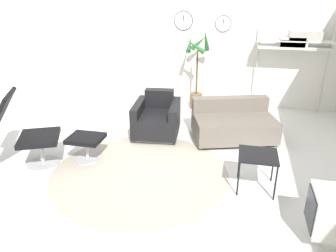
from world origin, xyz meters
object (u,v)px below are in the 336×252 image
lounge_chair (7,120)px  side_table (258,158)px  shelf_unit (296,43)px  couch_low (233,125)px  armchair_red (157,119)px  ottoman (86,142)px  potted_plant (197,76)px

lounge_chair → side_table: 3.26m
lounge_chair → shelf_unit: shelf_unit is taller
shelf_unit → couch_low: bearing=-123.7°
armchair_red → side_table: (1.59, -1.32, 0.15)m
couch_low → side_table: (0.34, -1.45, 0.18)m
ottoman → couch_low: 2.36m
couch_low → shelf_unit: shelf_unit is taller
side_table → shelf_unit: bearing=77.3°
ottoman → side_table: size_ratio=1.03×
ottoman → couch_low: (2.02, 1.22, -0.03)m
side_table → shelf_unit: shelf_unit is taller
armchair_red → couch_low: 1.26m
side_table → armchair_red: bearing=140.3°
couch_low → potted_plant: bearing=-76.8°
potted_plant → lounge_chair: bearing=-125.2°
potted_plant → shelf_unit: shelf_unit is taller
armchair_red → side_table: size_ratio=1.93×
couch_low → side_table: couch_low is taller
ottoman → side_table: bearing=-5.5°
armchair_red → potted_plant: size_ratio=0.56×
armchair_red → shelf_unit: (2.26, 1.62, 1.10)m
lounge_chair → shelf_unit: 5.04m
side_table → potted_plant: bearing=112.2°
lounge_chair → shelf_unit: (3.90, 3.12, 0.67)m
couch_low → potted_plant: (-0.81, 1.35, 0.44)m
lounge_chair → ottoman: 1.07m
lounge_chair → side_table: (3.24, 0.18, -0.28)m
armchair_red → ottoman: bearing=49.6°
ottoman → lounge_chair: bearing=-155.4°
armchair_red → couch_low: armchair_red is taller
shelf_unit → ottoman: bearing=-138.0°
ottoman → side_table: (2.35, -0.23, 0.15)m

